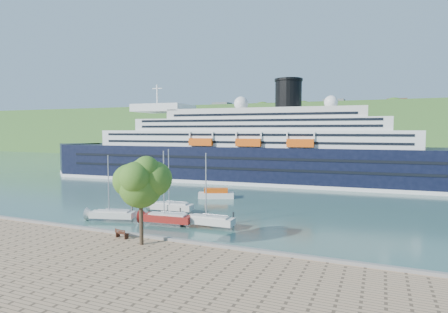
% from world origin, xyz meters
% --- Properties ---
extents(ground, '(400.00, 400.00, 0.00)m').
position_xyz_m(ground, '(0.00, 0.00, 0.00)').
color(ground, '#315752').
rests_on(ground, ground).
extents(far_hillside, '(400.00, 50.00, 24.00)m').
position_xyz_m(far_hillside, '(0.00, 145.00, 12.00)').
color(far_hillside, '#3C6227').
rests_on(far_hillside, ground).
extents(quay_coping, '(220.00, 0.50, 0.30)m').
position_xyz_m(quay_coping, '(0.00, -0.20, 1.15)').
color(quay_coping, slate).
rests_on(quay_coping, promenade).
extents(cruise_ship, '(109.52, 22.98, 24.41)m').
position_xyz_m(cruise_ship, '(-1.66, 52.55, 12.21)').
color(cruise_ship, black).
rests_on(cruise_ship, ground).
extents(park_bench, '(1.74, 0.98, 1.05)m').
position_xyz_m(park_bench, '(4.85, -1.36, 1.53)').
color(park_bench, '#441F13').
rests_on(park_bench, promenade).
extents(promenade_tree, '(5.81, 5.81, 9.62)m').
position_xyz_m(promenade_tree, '(8.12, -2.48, 5.81)').
color(promenade_tree, '#2A5A17').
rests_on(promenade_tree, promenade).
extents(floating_pontoon, '(17.68, 3.36, 0.39)m').
position_xyz_m(floating_pontoon, '(2.26, 12.07, 0.20)').
color(floating_pontoon, '#66635B').
rests_on(floating_pontoon, ground).
extents(sailboat_white_near, '(6.93, 3.58, 8.63)m').
position_xyz_m(sailboat_white_near, '(-3.76, 7.52, 4.31)').
color(sailboat_white_near, silver).
rests_on(sailboat_white_near, ground).
extents(sailboat_red, '(7.38, 2.70, 9.32)m').
position_xyz_m(sailboat_red, '(4.50, 8.38, 4.66)').
color(sailboat_red, maroon).
rests_on(sailboat_red, ground).
extents(sailboat_white_far, '(7.09, 2.09, 9.12)m').
position_xyz_m(sailboat_white_far, '(10.05, 9.45, 4.56)').
color(sailboat_white_far, silver).
rests_on(sailboat_white_far, ground).
extents(tender_launch, '(6.87, 4.64, 1.80)m').
position_xyz_m(tender_launch, '(2.23, 28.91, 0.90)').
color(tender_launch, '#DA4E0C').
rests_on(tender_launch, ground).
extents(sailboat_extra, '(7.22, 2.57, 9.15)m').
position_xyz_m(sailboat_extra, '(1.13, 15.14, 4.57)').
color(sailboat_extra, silver).
rests_on(sailboat_extra, ground).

